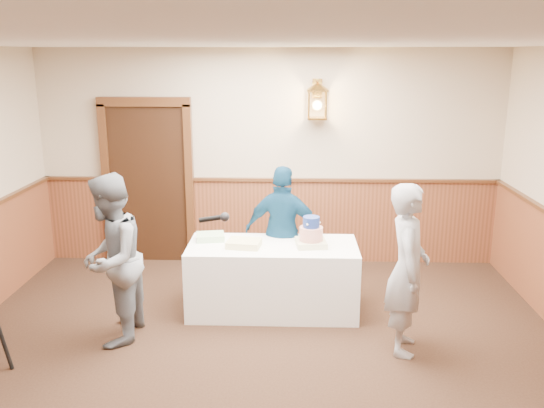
{
  "coord_description": "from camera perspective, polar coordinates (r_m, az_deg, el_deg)",
  "views": [
    {
      "loc": [
        0.29,
        -3.9,
        2.71
      ],
      "look_at": [
        0.09,
        1.7,
        1.25
      ],
      "focal_mm": 38.0,
      "sensor_mm": 36.0,
      "label": 1
    }
  ],
  "objects": [
    {
      "name": "room_shell",
      "position": [
        4.53,
        -2.43,
        -0.63
      ],
      "size": [
        6.02,
        7.02,
        2.81
      ],
      "color": "#C3AD92",
      "rests_on": "ground"
    },
    {
      "name": "display_table",
      "position": [
        6.26,
        0.06,
        -7.31
      ],
      "size": [
        1.8,
        0.8,
        0.75
      ],
      "primitive_type": "cube",
      "color": "white",
      "rests_on": "ground"
    },
    {
      "name": "tiered_cake",
      "position": [
        6.08,
        3.89,
        -3.03
      ],
      "size": [
        0.34,
        0.34,
        0.32
      ],
      "rotation": [
        0.0,
        0.0,
        0.12
      ],
      "color": "beige",
      "rests_on": "display_table"
    },
    {
      "name": "sheet_cake_yellow",
      "position": [
        6.06,
        -2.8,
        -3.93
      ],
      "size": [
        0.38,
        0.31,
        0.07
      ],
      "primitive_type": "cube",
      "rotation": [
        0.0,
        0.0,
        -0.14
      ],
      "color": "#FBE796",
      "rests_on": "display_table"
    },
    {
      "name": "sheet_cake_green",
      "position": [
        6.31,
        -6.13,
        -3.25
      ],
      "size": [
        0.33,
        0.29,
        0.07
      ],
      "primitive_type": "cube",
      "rotation": [
        0.0,
        0.0,
        0.17
      ],
      "color": "#98C289",
      "rests_on": "display_table"
    },
    {
      "name": "interviewer",
      "position": [
        5.68,
        -15.7,
        -5.35
      ],
      "size": [
        1.48,
        0.82,
        1.65
      ],
      "rotation": [
        0.0,
        0.0,
        -1.6
      ],
      "color": "slate",
      "rests_on": "ground"
    },
    {
      "name": "baker",
      "position": [
        5.44,
        13.26,
        -6.3
      ],
      "size": [
        0.47,
        0.64,
        1.61
      ],
      "primitive_type": "imported",
      "rotation": [
        0.0,
        0.0,
        1.43
      ],
      "color": "#97989E",
      "rests_on": "ground"
    },
    {
      "name": "assistant_p",
      "position": [
        6.47,
        1.16,
        -2.9
      ],
      "size": [
        0.96,
        0.56,
        1.53
      ],
      "primitive_type": "imported",
      "rotation": [
        0.0,
        0.0,
        2.92
      ],
      "color": "navy",
      "rests_on": "ground"
    }
  ]
}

